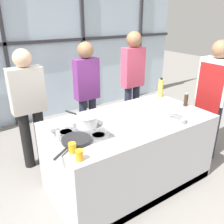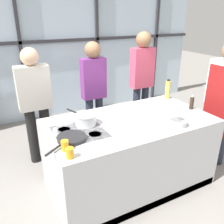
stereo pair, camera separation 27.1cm
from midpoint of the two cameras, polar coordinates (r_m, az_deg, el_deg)
name	(u,v)px [view 2 (the right image)]	position (r m, az deg, el deg)	size (l,w,h in m)	color
ground_plane	(128,182)	(3.24, 6.44, -16.41)	(18.00, 18.00, 0.00)	gray
back_window_wall	(61,47)	(4.96, -10.56, 15.02)	(6.40, 0.10, 2.80)	silver
demo_island	(129,153)	(2.98, 6.81, -9.79)	(1.94, 1.05, 0.89)	#B7BABF
chef	(222,98)	(3.59, 27.02, 2.97)	(0.24, 0.45, 1.72)	#232838
spectator_far_left	(35,101)	(3.35, -15.84, 2.59)	(0.43, 0.23, 1.64)	black
spectator_center_left	(94,88)	(3.59, -2.26, 5.66)	(0.36, 0.23, 1.67)	#232838
spectator_center_right	(142,77)	(4.01, 9.15, 8.19)	(0.38, 0.25, 1.78)	#232838
frying_pan	(71,138)	(2.34, -6.54, -6.31)	(0.45, 0.37, 0.04)	#232326
saucepan	(86,119)	(2.61, -3.45, -1.82)	(0.24, 0.42, 0.12)	silver
white_plate	(152,108)	(3.16, 12.12, 1.00)	(0.27, 0.27, 0.01)	white
mixing_bowl	(177,122)	(2.75, 18.08, -2.37)	(0.23, 0.23, 0.06)	silver
oil_bottle	(168,90)	(3.53, 15.43, 5.18)	(0.07, 0.07, 0.29)	#E0CC4C
pepper_grinder	(192,103)	(3.25, 20.93, 2.03)	(0.05, 0.05, 0.19)	#332319
juice_glass_near	(70,153)	(2.05, -6.37, -9.88)	(0.07, 0.07, 0.10)	orange
juice_glass_far	(65,145)	(2.16, -7.75, -8.08)	(0.07, 0.07, 0.10)	orange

